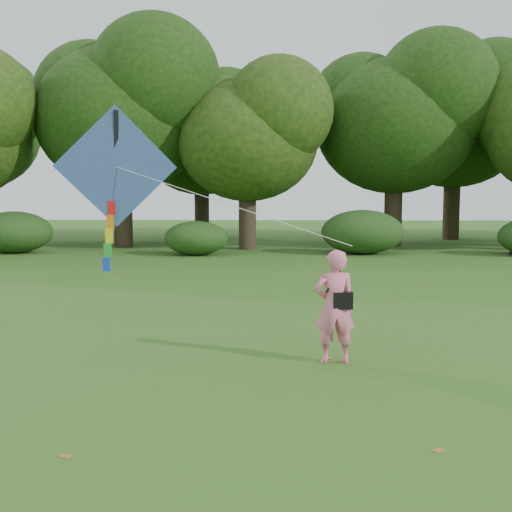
{
  "coord_description": "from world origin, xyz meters",
  "views": [
    {
      "loc": [
        -0.56,
        -9.42,
        2.66
      ],
      "look_at": [
        -0.97,
        2.0,
        1.5
      ],
      "focal_mm": 45.0,
      "sensor_mm": 36.0,
      "label": 1
    }
  ],
  "objects": [
    {
      "name": "man_kite_flyer",
      "position": [
        0.31,
        0.37,
        0.88
      ],
      "size": [
        0.68,
        0.49,
        1.77
      ],
      "primitive_type": "imported",
      "rotation": [
        0.0,
        0.0,
        3.24
      ],
      "color": "pink",
      "rests_on": "ground"
    },
    {
      "name": "shrub_band",
      "position": [
        -0.72,
        17.6,
        0.86
      ],
      "size": [
        39.15,
        3.22,
        1.88
      ],
      "color": "#264919",
      "rests_on": "ground"
    },
    {
      "name": "crossbody_bag",
      "position": [
        0.42,
        0.34,
        1.0
      ],
      "size": [
        0.43,
        0.2,
        0.71
      ],
      "color": "black",
      "rests_on": "ground"
    },
    {
      "name": "ground",
      "position": [
        0.0,
        0.0,
        0.0
      ],
      "size": [
        100.0,
        100.0,
        0.0
      ],
      "primitive_type": "plane",
      "color": "#265114",
      "rests_on": "ground"
    },
    {
      "name": "fallen_leaves",
      "position": [
        -1.14,
        4.1,
        0.01
      ],
      "size": [
        9.58,
        13.42,
        0.01
      ],
      "color": "olive",
      "rests_on": "ground"
    },
    {
      "name": "flying_kite",
      "position": [
        -3.5,
        2.15,
        3.05
      ],
      "size": [
        5.14,
        2.12,
        3.01
      ],
      "color": "#253BA0",
      "rests_on": "ground"
    },
    {
      "name": "tree_line",
      "position": [
        1.67,
        22.88,
        5.6
      ],
      "size": [
        54.7,
        15.3,
        9.48
      ],
      "color": "#3A2D1E",
      "rests_on": "ground"
    }
  ]
}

